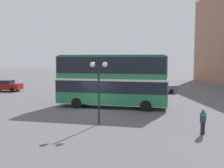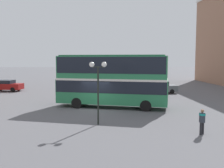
{
  "view_description": "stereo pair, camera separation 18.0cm",
  "coord_description": "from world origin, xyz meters",
  "px_view_note": "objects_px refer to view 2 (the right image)",
  "views": [
    {
      "loc": [
        -0.05,
        -23.1,
        4.57
      ],
      "look_at": [
        1.57,
        1.16,
        2.21
      ],
      "focal_mm": 42.0,
      "sensor_mm": 36.0,
      "label": 1
    },
    {
      "loc": [
        0.13,
        -23.11,
        4.57
      ],
      "look_at": [
        1.57,
        1.16,
        2.21
      ],
      "focal_mm": 42.0,
      "sensor_mm": 36.0,
      "label": 2
    }
  ],
  "objects_px": {
    "pedestrian_foreground": "(202,119)",
    "parked_car_kerb_far": "(6,85)",
    "double_decker_bus": "(112,78)",
    "street_lamp_twin_globe": "(98,76)",
    "parked_car_side_street": "(111,85)",
    "parked_car_kerb_near": "(159,87)"
  },
  "relations": [
    {
      "from": "double_decker_bus",
      "to": "street_lamp_twin_globe",
      "type": "bearing_deg",
      "value": -85.47
    },
    {
      "from": "double_decker_bus",
      "to": "parked_car_kerb_far",
      "type": "bearing_deg",
      "value": 153.27
    },
    {
      "from": "parked_car_side_street",
      "to": "street_lamp_twin_globe",
      "type": "xyz_separation_m",
      "value": [
        -2.02,
        -19.01,
        2.54
      ]
    },
    {
      "from": "double_decker_bus",
      "to": "parked_car_side_street",
      "type": "xyz_separation_m",
      "value": [
        0.68,
        12.68,
        -1.98
      ]
    },
    {
      "from": "pedestrian_foreground",
      "to": "street_lamp_twin_globe",
      "type": "relative_size",
      "value": 0.36
    },
    {
      "from": "parked_car_kerb_far",
      "to": "parked_car_side_street",
      "type": "relative_size",
      "value": 1.02
    },
    {
      "from": "double_decker_bus",
      "to": "pedestrian_foreground",
      "type": "xyz_separation_m",
      "value": [
        4.9,
        -9.15,
        -1.85
      ]
    },
    {
      "from": "street_lamp_twin_globe",
      "to": "double_decker_bus",
      "type": "bearing_deg",
      "value": 78.08
    },
    {
      "from": "pedestrian_foreground",
      "to": "parked_car_kerb_far",
      "type": "height_order",
      "value": "parked_car_kerb_far"
    },
    {
      "from": "pedestrian_foreground",
      "to": "parked_car_kerb_far",
      "type": "xyz_separation_m",
      "value": [
        -19.05,
        22.43,
        -0.15
      ]
    },
    {
      "from": "pedestrian_foreground",
      "to": "double_decker_bus",
      "type": "bearing_deg",
      "value": -8.95
    },
    {
      "from": "parked_car_kerb_near",
      "to": "pedestrian_foreground",
      "type": "bearing_deg",
      "value": -101.1
    },
    {
      "from": "parked_car_kerb_near",
      "to": "parked_car_kerb_far",
      "type": "height_order",
      "value": "parked_car_kerb_near"
    },
    {
      "from": "parked_car_kerb_near",
      "to": "parked_car_side_street",
      "type": "height_order",
      "value": "parked_car_side_street"
    },
    {
      "from": "parked_car_kerb_near",
      "to": "street_lamp_twin_globe",
      "type": "distance_m",
      "value": 18.28
    },
    {
      "from": "pedestrian_foreground",
      "to": "parked_car_kerb_far",
      "type": "relative_size",
      "value": 0.33
    },
    {
      "from": "double_decker_bus",
      "to": "parked_car_kerb_far",
      "type": "xyz_separation_m",
      "value": [
        -14.15,
        13.28,
        -2.0
      ]
    },
    {
      "from": "parked_car_side_street",
      "to": "parked_car_kerb_far",
      "type": "bearing_deg",
      "value": -3.03
    },
    {
      "from": "street_lamp_twin_globe",
      "to": "parked_car_kerb_far",
      "type": "bearing_deg",
      "value": 123.16
    },
    {
      "from": "street_lamp_twin_globe",
      "to": "parked_car_kerb_near",
      "type": "bearing_deg",
      "value": 62.96
    },
    {
      "from": "parked_car_side_street",
      "to": "street_lamp_twin_globe",
      "type": "relative_size",
      "value": 1.05
    },
    {
      "from": "pedestrian_foreground",
      "to": "parked_car_kerb_near",
      "type": "relative_size",
      "value": 0.34
    }
  ]
}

